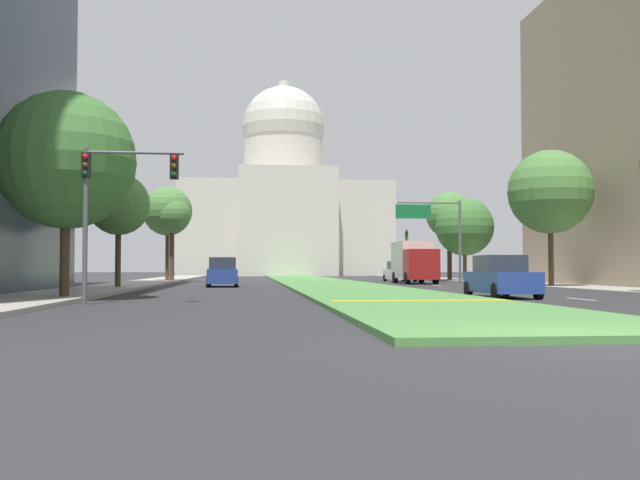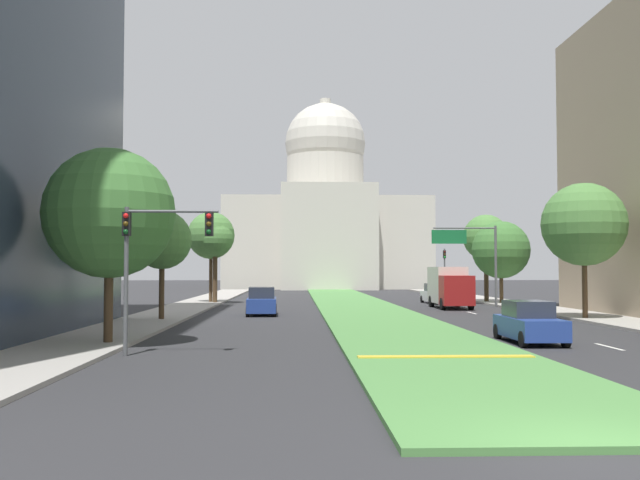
% 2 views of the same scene
% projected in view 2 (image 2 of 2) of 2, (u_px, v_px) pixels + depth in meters
% --- Properties ---
extents(ground_plane, '(260.00, 260.00, 0.00)m').
position_uv_depth(ground_plane, '(350.00, 302.00, 62.97)').
color(ground_plane, '#2B2B2D').
extents(grass_median, '(6.43, 93.27, 0.14)m').
position_uv_depth(grass_median, '(355.00, 305.00, 57.79)').
color(grass_median, '#4C8442').
rests_on(grass_median, ground_plane).
extents(median_curb_nose, '(5.79, 0.50, 0.04)m').
position_uv_depth(median_curb_nose, '(446.00, 356.00, 22.68)').
color(median_curb_nose, gold).
rests_on(median_curb_nose, grass_median).
extents(lane_dashes_right, '(0.16, 37.42, 0.01)m').
position_uv_depth(lane_dashes_right, '(479.00, 315.00, 46.01)').
color(lane_dashes_right, silver).
rests_on(lane_dashes_right, ground_plane).
extents(sidewalk_left, '(4.00, 93.27, 0.15)m').
position_uv_depth(sidewalk_left, '(184.00, 308.00, 52.15)').
color(sidewalk_left, '#9E9991').
rests_on(sidewalk_left, ground_plane).
extents(sidewalk_right, '(4.00, 93.27, 0.15)m').
position_uv_depth(sidewalk_right, '(534.00, 308.00, 53.09)').
color(sidewalk_right, '#9E9991').
rests_on(sidewalk_right, ground_plane).
extents(capitol_building, '(32.11, 27.59, 31.54)m').
position_uv_depth(capitol_building, '(326.00, 223.00, 114.36)').
color(capitol_building, beige).
rests_on(capitol_building, ground_plane).
extents(traffic_light_near_left, '(3.34, 0.35, 5.20)m').
position_uv_depth(traffic_light_near_left, '(151.00, 247.00, 24.27)').
color(traffic_light_near_left, '#515456').
rests_on(traffic_light_near_left, ground_plane).
extents(traffic_light_far_right, '(0.28, 0.35, 5.20)m').
position_uv_depth(traffic_light_far_right, '(445.00, 266.00, 73.30)').
color(traffic_light_far_right, '#515456').
rests_on(traffic_light_far_right, ground_plane).
extents(overhead_guide_sign, '(5.25, 0.20, 6.50)m').
position_uv_depth(overhead_guide_sign, '(472.00, 249.00, 55.20)').
color(overhead_guide_sign, '#515456').
rests_on(overhead_guide_sign, ground_plane).
extents(street_tree_left_near, '(5.18, 5.18, 7.83)m').
position_uv_depth(street_tree_left_near, '(110.00, 213.00, 27.50)').
color(street_tree_left_near, '#4C3823').
rests_on(street_tree_left_near, ground_plane).
extents(street_tree_left_mid, '(3.44, 3.44, 6.45)m').
position_uv_depth(street_tree_left_mid, '(162.00, 240.00, 40.29)').
color(street_tree_left_mid, '#4C3823').
rests_on(street_tree_left_mid, ground_plane).
extents(street_tree_right_mid, '(4.94, 4.94, 8.15)m').
position_uv_depth(street_tree_right_mid, '(584.00, 225.00, 41.12)').
color(street_tree_right_mid, '#4C3823').
rests_on(street_tree_right_mid, ground_plane).
extents(street_tree_left_far, '(3.15, 3.15, 7.24)m').
position_uv_depth(street_tree_left_far, '(215.00, 240.00, 60.62)').
color(street_tree_left_far, '#4C3823').
rests_on(street_tree_left_far, ground_plane).
extents(street_tree_right_far, '(4.95, 4.95, 7.18)m').
position_uv_depth(street_tree_right_far, '(501.00, 250.00, 59.76)').
color(street_tree_right_far, '#4C3823').
rests_on(street_tree_right_far, ground_plane).
extents(street_tree_left_distant, '(4.17, 4.17, 8.09)m').
position_uv_depth(street_tree_left_distant, '(211.00, 236.00, 61.27)').
color(street_tree_left_distant, '#4C3823').
rests_on(street_tree_left_distant, ground_plane).
extents(street_tree_right_distant, '(4.10, 4.10, 7.95)m').
position_uv_depth(street_tree_right_distant, '(486.00, 238.00, 62.51)').
color(street_tree_right_distant, '#4C3823').
rests_on(street_tree_right_distant, ground_plane).
extents(sedan_lead_stopped, '(1.91, 4.41, 1.72)m').
position_uv_depth(sedan_lead_stopped, '(529.00, 323.00, 28.45)').
color(sedan_lead_stopped, navy).
rests_on(sedan_lead_stopped, ground_plane).
extents(sedan_midblock, '(2.04, 4.44, 1.86)m').
position_uv_depth(sedan_midblock, '(262.00, 302.00, 45.57)').
color(sedan_midblock, navy).
rests_on(sedan_midblock, ground_plane).
extents(sedan_distant, '(2.18, 4.54, 1.77)m').
position_uv_depth(sedan_distant, '(436.00, 294.00, 61.15)').
color(sedan_distant, silver).
rests_on(sedan_distant, ground_plane).
extents(box_truck_delivery, '(2.40, 6.40, 3.20)m').
position_uv_depth(box_truck_delivery, '(450.00, 287.00, 53.59)').
color(box_truck_delivery, maroon).
rests_on(box_truck_delivery, ground_plane).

